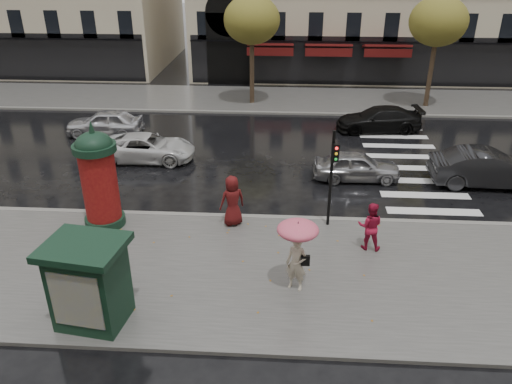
# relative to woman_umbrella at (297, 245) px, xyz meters

# --- Properties ---
(ground) EXTENTS (160.00, 160.00, 0.00)m
(ground) POSITION_rel_woman_umbrella_xyz_m (-0.62, 1.26, -1.62)
(ground) COLOR black
(ground) RESTS_ON ground
(near_sidewalk) EXTENTS (90.00, 7.00, 0.12)m
(near_sidewalk) POSITION_rel_woman_umbrella_xyz_m (-0.62, 0.76, -1.56)
(near_sidewalk) COLOR #474744
(near_sidewalk) RESTS_ON ground
(far_sidewalk) EXTENTS (90.00, 6.00, 0.12)m
(far_sidewalk) POSITION_rel_woman_umbrella_xyz_m (-0.62, 20.26, -1.56)
(far_sidewalk) COLOR #474744
(far_sidewalk) RESTS_ON ground
(near_kerb) EXTENTS (90.00, 0.25, 0.14)m
(near_kerb) POSITION_rel_woman_umbrella_xyz_m (-0.62, 4.26, -1.55)
(near_kerb) COLOR slate
(near_kerb) RESTS_ON ground
(far_kerb) EXTENTS (90.00, 0.25, 0.14)m
(far_kerb) POSITION_rel_woman_umbrella_xyz_m (-0.62, 17.26, -1.55)
(far_kerb) COLOR slate
(far_kerb) RESTS_ON ground
(zebra_crossing) EXTENTS (3.60, 11.75, 0.01)m
(zebra_crossing) POSITION_rel_woman_umbrella_xyz_m (5.38, 10.86, -1.61)
(zebra_crossing) COLOR silver
(zebra_crossing) RESTS_ON ground
(tree_far_left) EXTENTS (3.40, 3.40, 6.64)m
(tree_far_left) POSITION_rel_woman_umbrella_xyz_m (-2.62, 19.26, 3.55)
(tree_far_left) COLOR #38281C
(tree_far_left) RESTS_ON ground
(tree_far_right) EXTENTS (3.40, 3.40, 6.64)m
(tree_far_right) POSITION_rel_woman_umbrella_xyz_m (8.38, 19.26, 3.55)
(tree_far_right) COLOR #38281C
(tree_far_right) RESTS_ON ground
(woman_umbrella) EXTENTS (1.18, 1.18, 2.28)m
(woman_umbrella) POSITION_rel_woman_umbrella_xyz_m (0.00, 0.00, 0.00)
(woman_umbrella) COLOR beige
(woman_umbrella) RESTS_ON near_sidewalk
(woman_red) EXTENTS (0.90, 0.76, 1.67)m
(woman_red) POSITION_rel_woman_umbrella_xyz_m (2.43, 2.33, -0.66)
(woman_red) COLOR maroon
(woman_red) RESTS_ON near_sidewalk
(man_burgundy) EXTENTS (1.09, 0.95, 1.87)m
(man_burgundy) POSITION_rel_woman_umbrella_xyz_m (-2.24, 3.66, -0.56)
(man_burgundy) COLOR #4F0F10
(man_burgundy) RESTS_ON near_sidewalk
(morris_column) EXTENTS (1.47, 1.47, 3.96)m
(morris_column) POSITION_rel_woman_umbrella_xyz_m (-6.86, 3.36, 0.39)
(morris_column) COLOR black
(morris_column) RESTS_ON near_sidewalk
(traffic_light) EXTENTS (0.26, 0.35, 3.58)m
(traffic_light) POSITION_rel_woman_umbrella_xyz_m (1.22, 3.76, 0.67)
(traffic_light) COLOR black
(traffic_light) RESTS_ON near_sidewalk
(newsstand) EXTENTS (2.23, 1.96, 2.41)m
(newsstand) POSITION_rel_woman_umbrella_xyz_m (-5.41, -1.74, -0.26)
(newsstand) COLOR black
(newsstand) RESTS_ON near_sidewalk
(car_silver) EXTENTS (3.78, 1.61, 1.27)m
(car_silver) POSITION_rel_woman_umbrella_xyz_m (2.69, 8.08, -0.98)
(car_silver) COLOR #9C9CA1
(car_silver) RESTS_ON ground
(car_darkgrey) EXTENTS (4.75, 1.80, 1.55)m
(car_darkgrey) POSITION_rel_woman_umbrella_xyz_m (8.14, 7.82, -0.85)
(car_darkgrey) COLOR black
(car_darkgrey) RESTS_ON ground
(car_white) EXTENTS (4.51, 2.08, 1.25)m
(car_white) POSITION_rel_woman_umbrella_xyz_m (-6.95, 9.68, -0.99)
(car_white) COLOR silver
(car_white) RESTS_ON ground
(car_black) EXTENTS (4.73, 2.26, 1.33)m
(car_black) POSITION_rel_woman_umbrella_xyz_m (4.66, 14.57, -0.96)
(car_black) COLOR black
(car_black) RESTS_ON ground
(car_far_silver) EXTENTS (4.13, 1.85, 1.38)m
(car_far_silver) POSITION_rel_woman_umbrella_xyz_m (-10.10, 13.00, -0.93)
(car_far_silver) COLOR silver
(car_far_silver) RESTS_ON ground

